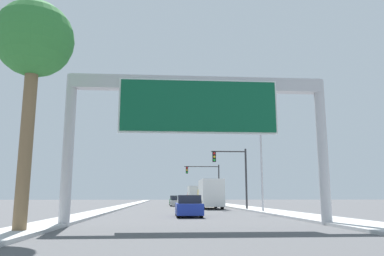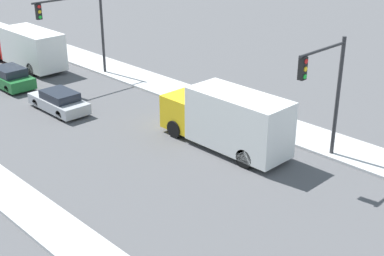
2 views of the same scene
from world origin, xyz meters
The scene contains 12 objects.
sidewalk_right centered at (7.75, 60.00, 0.07)m, with size 3.00×120.00×0.15m.
median_strip_left centered at (-7.25, 60.00, 0.07)m, with size 2.00×120.00×0.15m.
sign_gantry centered at (0.00, 17.88, 5.75)m, with size 13.43×0.73×7.52m.
car_far_center centered at (0.00, 25.98, 0.70)m, with size 1.75×4.52×1.49m.
car_far_right centered at (0.00, 53.50, 0.64)m, with size 1.82×4.51×1.35m.
car_mid_center centered at (0.00, 60.07, 0.70)m, with size 1.88×4.37×1.49m.
truck_box_primary centered at (3.50, 63.61, 1.56)m, with size 2.46×8.21×3.06m.
truck_box_secondary centered at (3.50, 42.42, 1.65)m, with size 2.35×7.75×3.25m.
traffic_light_near_intersection centered at (5.62, 38.00, 4.21)m, with size 3.72×0.32×6.33m.
traffic_light_mid_block centered at (4.95, 58.00, 4.33)m, with size 5.57×0.32×6.29m.
palm_tree_foreground centered at (-7.16, 14.38, 7.64)m, with size 3.20×3.20×9.48m.
street_lamp_right centered at (6.52, 31.95, 4.93)m, with size 2.61×0.28×8.31m.
Camera 1 is at (-1.65, -0.69, 1.43)m, focal length 35.00 mm.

